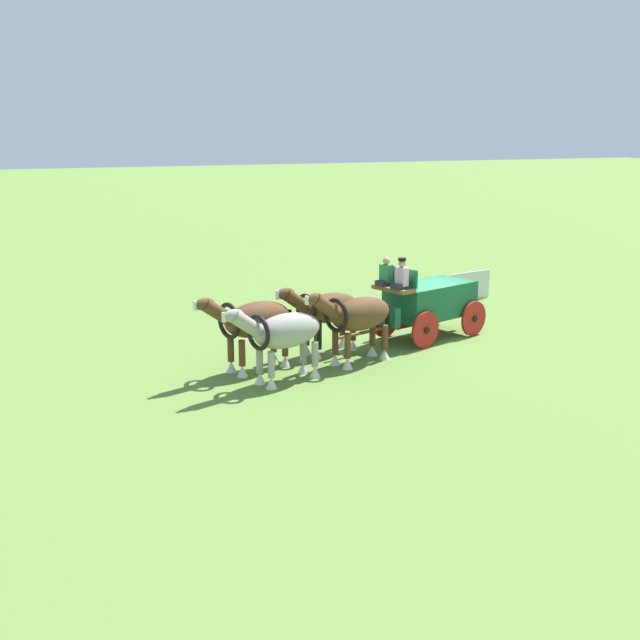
{
  "coord_description": "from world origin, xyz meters",
  "views": [
    {
      "loc": [
        12.66,
        21.41,
        6.53
      ],
      "look_at": [
        4.25,
        1.2,
        1.2
      ],
      "focal_mm": 45.09,
      "sensor_mm": 36.0,
      "label": 1
    }
  ],
  "objects_px": {
    "show_wagon": "(427,301)",
    "draft_horse_lead_near": "(283,333)",
    "draft_horse_rear_near": "(357,316)",
    "draft_horse_rear_off": "(326,310)",
    "draft_horse_lead_off": "(254,322)"
  },
  "relations": [
    {
      "from": "draft_horse_rear_near",
      "to": "draft_horse_lead_near",
      "type": "height_order",
      "value": "draft_horse_rear_near"
    },
    {
      "from": "draft_horse_lead_near",
      "to": "draft_horse_rear_off",
      "type": "bearing_deg",
      "value": -135.6
    },
    {
      "from": "draft_horse_lead_near",
      "to": "draft_horse_lead_off",
      "type": "height_order",
      "value": "draft_horse_lead_off"
    },
    {
      "from": "draft_horse_rear_near",
      "to": "draft_horse_lead_near",
      "type": "bearing_deg",
      "value": 17.75
    },
    {
      "from": "draft_horse_rear_off",
      "to": "draft_horse_lead_off",
      "type": "relative_size",
      "value": 0.98
    },
    {
      "from": "draft_horse_rear_near",
      "to": "draft_horse_lead_near",
      "type": "relative_size",
      "value": 1.0
    },
    {
      "from": "show_wagon",
      "to": "draft_horse_lead_near",
      "type": "distance_m",
      "value": 6.22
    },
    {
      "from": "draft_horse_rear_off",
      "to": "draft_horse_lead_off",
      "type": "xyz_separation_m",
      "value": [
        2.46,
        0.79,
        0.07
      ]
    },
    {
      "from": "draft_horse_rear_off",
      "to": "draft_horse_lead_near",
      "type": "xyz_separation_m",
      "value": [
        2.07,
        2.03,
        0.01
      ]
    },
    {
      "from": "show_wagon",
      "to": "draft_horse_lead_off",
      "type": "bearing_deg",
      "value": 11.74
    },
    {
      "from": "draft_horse_lead_near",
      "to": "draft_horse_lead_off",
      "type": "bearing_deg",
      "value": -72.72
    },
    {
      "from": "draft_horse_rear_near",
      "to": "draft_horse_lead_off",
      "type": "distance_m",
      "value": 2.9
    },
    {
      "from": "draft_horse_rear_off",
      "to": "draft_horse_lead_off",
      "type": "bearing_deg",
      "value": 17.75
    },
    {
      "from": "draft_horse_rear_near",
      "to": "draft_horse_lead_near",
      "type": "xyz_separation_m",
      "value": [
        2.48,
        0.79,
        -0.04
      ]
    },
    {
      "from": "draft_horse_rear_near",
      "to": "draft_horse_rear_off",
      "type": "height_order",
      "value": "draft_horse_rear_near"
    }
  ]
}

